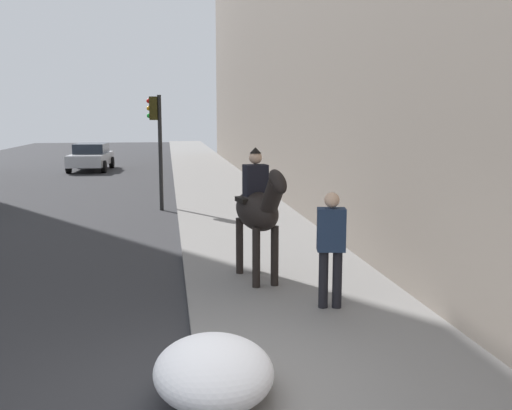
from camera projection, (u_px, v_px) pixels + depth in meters
The scene contains 6 objects.
sidewalk_slab at pixel (361, 385), 6.13m from camera, with size 120.00×3.46×0.12m, color slate.
mounted_horse_near at pixel (258, 208), 9.64m from camera, with size 2.14×0.82×2.26m.
pedestrian_greeting at pixel (331, 242), 8.28m from camera, with size 0.33×0.44×1.70m.
car_far_lane at pixel (91, 156), 30.86m from camera, with size 4.59×2.16×1.44m.
traffic_light_near_curb at pixel (157, 133), 17.48m from camera, with size 0.20×0.44×3.52m.
snow_pile_near at pixel (214, 370), 5.72m from camera, with size 1.55×1.20×0.54m, color white.
Camera 1 is at (-5.53, 0.25, 2.89)m, focal length 40.46 mm.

